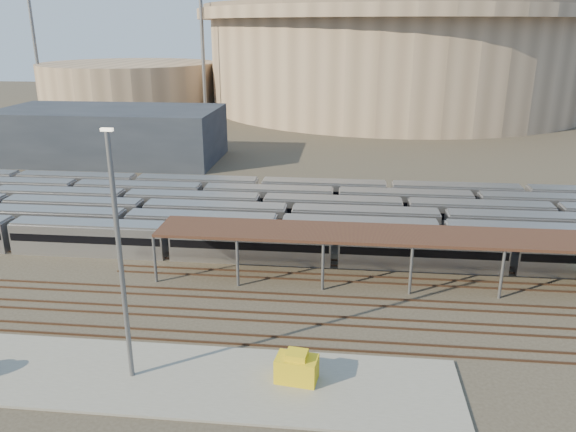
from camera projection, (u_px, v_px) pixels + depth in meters
The scene contains 13 objects.
ground at pixel (230, 291), 55.92m from camera, with size 420.00×420.00×0.00m, color #383026.
apron at pixel (124, 375), 42.27m from camera, with size 50.00×9.00×0.20m, color gray.
subway_trains at pixel (244, 215), 72.95m from camera, with size 125.20×23.90×3.60m.
inspection_shed at pixel (454, 238), 55.85m from camera, with size 60.30×6.00×5.30m.
empty_tracks at pixel (219, 314), 51.18m from camera, with size 170.00×9.62×0.18m.
stadium at pixel (394, 54), 179.92m from camera, with size 124.00×124.00×32.50m.
secondary_arena at pixel (130, 85), 182.18m from camera, with size 56.00×56.00×14.00m, color #9F856B.
service_building at pixel (111, 134), 109.66m from camera, with size 42.00×20.00×10.00m, color #1E232D.
floodlight_0 at pixel (203, 43), 155.92m from camera, with size 4.00×1.00×38.40m.
floodlight_1 at pixel (34, 41), 170.93m from camera, with size 4.00×1.00×38.40m.
floodlight_3 at pixel (292, 39), 200.97m from camera, with size 4.00×1.00×38.40m.
yard_light_pole at pixel (120, 260), 39.09m from camera, with size 0.82×0.36×18.61m.
yellow_equipment at pixel (297, 369), 41.22m from camera, with size 3.03×1.90×1.90m, color gold.
Camera 1 is at (11.17, -49.65, 25.03)m, focal length 35.00 mm.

